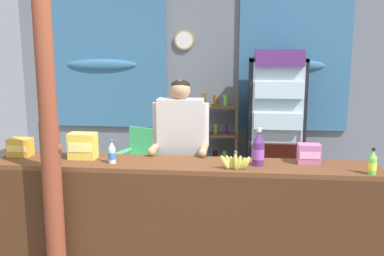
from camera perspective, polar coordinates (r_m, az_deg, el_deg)
The scene contains 15 objects.
ground_plane at distance 4.75m, azimuth -0.95°, elevation -12.82°, with size 7.68×7.68×0.00m, color gray.
back_wall_curtained at distance 6.18m, azimuth 0.83°, elevation 6.31°, with size 5.24×0.22×2.74m.
stall_counter at distance 3.75m, azimuth -1.36°, elevation -10.21°, with size 3.32×0.49×0.91m.
timber_post at distance 3.61m, azimuth -18.37°, elevation -0.09°, with size 0.18×0.16×2.61m.
drink_fridge at distance 5.60m, azimuth 11.00°, elevation 1.54°, with size 0.69×0.74×1.86m.
bottle_shelf_rack at distance 5.92m, azimuth 3.74°, elevation -1.22°, with size 0.48×0.28×1.30m.
plastic_lawn_chair at distance 5.61m, azimuth -7.02°, elevation -3.85°, with size 0.56×0.56×0.86m.
shopkeeper at distance 4.19m, azimuth -1.52°, elevation -1.63°, with size 0.55×0.42×1.58m.
soda_bottle_grape_soda at distance 3.67m, azimuth 8.76°, elevation -2.84°, with size 0.10×0.10×0.32m.
soda_bottle_water at distance 3.77m, azimuth -10.54°, elevation -3.27°, with size 0.06×0.06×0.21m.
soda_bottle_lime_soda at distance 3.67m, azimuth 22.74°, elevation -4.31°, with size 0.07×0.07×0.21m.
snack_box_instant_noodle at distance 3.98m, azimuth -14.23°, elevation -2.29°, with size 0.24×0.15×0.23m.
snack_box_choco_powder at distance 4.26m, azimuth -21.72°, elevation -2.36°, with size 0.20×0.15×0.16m.
snack_box_wafer at distance 3.84m, azimuth 15.17°, elevation -3.30°, with size 0.19×0.14×0.17m.
banana_bunch at distance 3.55m, azimuth 5.73°, elevation -4.56°, with size 0.27×0.07×0.16m.
Camera 1 is at (0.54, -3.14, 1.89)m, focal length 40.39 mm.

